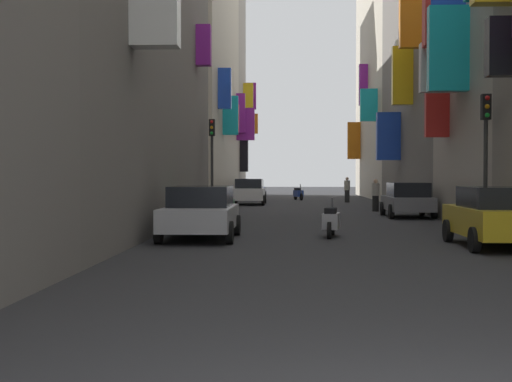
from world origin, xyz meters
TOP-DOWN VIEW (x-y plane):
  - ground_plane at (0.00, 30.00)m, footprint 140.00×140.00m
  - building_left_mid_c at (-7.99, 40.91)m, footprint 7.34×19.49m
  - building_left_far at (-7.99, 55.33)m, footprint 7.14×9.35m
  - building_right_mid_c at (7.98, 33.96)m, footprint 7.28×16.30m
  - building_right_far at (7.99, 51.06)m, footprint 7.17×17.88m
  - parked_car_blue at (-3.71, 45.66)m, footprint 1.95×3.95m
  - parked_car_green at (-4.05, 20.51)m, footprint 1.86×4.15m
  - parked_car_yellow at (3.96, 13.05)m, footprint 1.93×4.07m
  - parked_car_grey at (3.87, 25.43)m, footprint 1.90×3.91m
  - parked_car_white at (-3.49, 37.94)m, footprint 1.97×4.45m
  - parked_car_silver at (-3.60, 14.97)m, footprint 2.03×4.08m
  - scooter_blue at (-0.42, 45.51)m, footprint 0.74×1.73m
  - scooter_silver at (0.06, 15.75)m, footprint 0.58×1.77m
  - pedestrian_crossing at (3.11, 30.15)m, footprint 0.39×0.39m
  - pedestrian_near_left at (2.67, 41.40)m, footprint 0.48×0.48m
  - traffic_light_near_corner at (4.64, 16.50)m, footprint 0.26×0.34m
  - traffic_light_far_corner at (-4.58, 27.13)m, footprint 0.26×0.34m

SIDE VIEW (x-z plane):
  - ground_plane at x=0.00m, z-range 0.00..0.00m
  - scooter_silver at x=0.06m, z-range -0.10..1.03m
  - scooter_blue at x=-0.42m, z-range -0.10..1.03m
  - parked_car_green at x=-4.05m, z-range 0.04..1.42m
  - parked_car_blue at x=-3.71m, z-range 0.04..1.45m
  - parked_car_grey at x=3.87m, z-range 0.03..1.49m
  - parked_car_silver at x=-3.60m, z-range 0.03..1.50m
  - pedestrian_crossing at x=3.11m, z-range -0.01..1.57m
  - parked_car_yellow at x=3.96m, z-range 0.04..1.53m
  - parked_car_white at x=-3.49m, z-range 0.03..1.57m
  - pedestrian_near_left at x=2.67m, z-range -0.01..1.63m
  - traffic_light_near_corner at x=4.64m, z-range 0.76..4.92m
  - traffic_light_far_corner at x=-4.58m, z-range 0.77..5.06m
  - building_right_mid_c at x=7.98m, z-range 0.00..13.48m
  - building_left_mid_c at x=-7.99m, z-range -0.01..16.44m
  - building_right_far at x=7.99m, z-range -0.01..20.35m
  - building_left_far at x=-7.99m, z-range -0.02..21.89m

